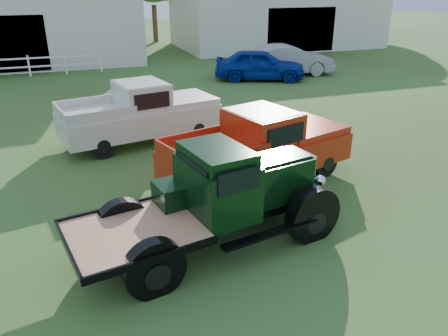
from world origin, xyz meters
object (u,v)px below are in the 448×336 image
object	(u,v)px
vintage_flatbed	(212,199)
red_pickup	(258,147)
misc_car_grey	(288,60)
white_pickup	(140,113)
misc_car_blue	(260,65)

from	to	relation	value
vintage_flatbed	red_pickup	xyz separation A→B (m)	(2.17, 2.63, -0.08)
vintage_flatbed	misc_car_grey	world-z (taller)	vintage_flatbed
white_pickup	misc_car_grey	bearing A→B (deg)	29.48
misc_car_grey	red_pickup	bearing A→B (deg)	158.88
misc_car_blue	misc_car_grey	xyz separation A→B (m)	(2.13, 0.76, 0.02)
vintage_flatbed	white_pickup	bearing A→B (deg)	81.58
red_pickup	white_pickup	world-z (taller)	white_pickup
white_pickup	red_pickup	bearing A→B (deg)	-71.75
white_pickup	misc_car_blue	size ratio (longest dim) A/B	1.10
red_pickup	misc_car_blue	size ratio (longest dim) A/B	1.11
vintage_flatbed	red_pickup	world-z (taller)	vintage_flatbed
white_pickup	misc_car_blue	bearing A→B (deg)	33.66
white_pickup	vintage_flatbed	bearing A→B (deg)	-99.05
white_pickup	misc_car_grey	distance (m)	13.30
misc_car_blue	misc_car_grey	world-z (taller)	misc_car_grey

